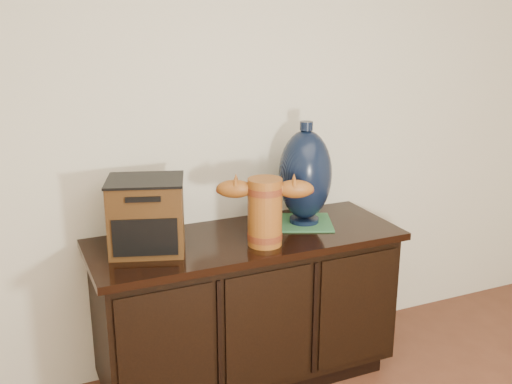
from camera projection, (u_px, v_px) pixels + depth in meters
name	position (u px, v px, depth m)	size (l,w,h in m)	color
sideboard	(247.00, 307.00, 2.89)	(1.46, 0.56, 0.75)	black
terracotta_vessel	(265.00, 208.00, 2.64)	(0.42, 0.24, 0.31)	#9C571C
tv_radio	(147.00, 215.00, 2.58)	(0.39, 0.35, 0.32)	#412710
green_mat	(304.00, 222.00, 2.96)	(0.27, 0.27, 0.01)	#326F40
lamp_base	(305.00, 175.00, 2.89)	(0.34, 0.34, 0.50)	black
spray_can	(267.00, 206.00, 2.91)	(0.07, 0.07, 0.20)	#5D0F18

